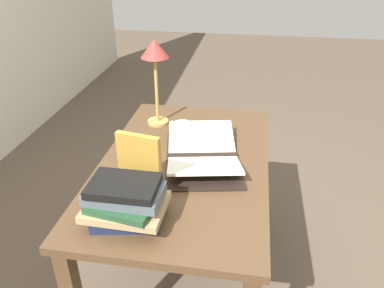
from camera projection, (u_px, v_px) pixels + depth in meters
The scene contains 7 objects.
ground_plane at pixel (186, 276), 2.14m from camera, with size 12.00×12.00×0.00m, color brown.
reading_desk at pixel (185, 180), 1.81m from camera, with size 1.26×0.78×0.77m.
open_book at pixel (203, 153), 1.78m from camera, with size 0.60×0.44×0.08m.
book_stack_tall at pixel (125, 202), 1.35m from camera, with size 0.24×0.30×0.17m.
book_standing_upright at pixel (140, 166), 1.46m from camera, with size 0.06×0.18×0.28m.
reading_lamp at pixel (155, 58), 1.93m from camera, with size 0.15×0.15×0.47m.
coffee_mug at pixel (182, 130), 1.94m from camera, with size 0.12×0.09×0.08m.
Camera 1 is at (-1.47, -0.28, 1.71)m, focal length 35.00 mm.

